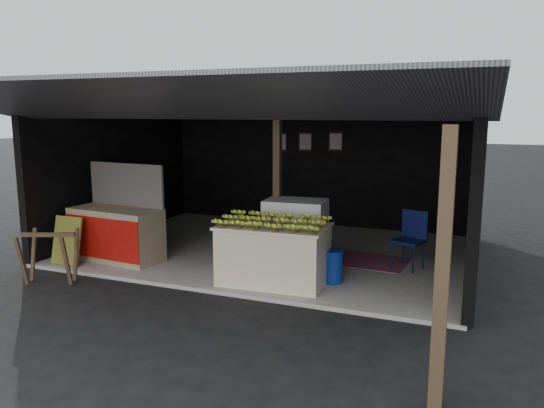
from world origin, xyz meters
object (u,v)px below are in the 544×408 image
at_px(white_crate, 295,232).
at_px(plastic_chair, 411,235).
at_px(water_barrel, 332,267).
at_px(banana_table, 274,254).
at_px(sawhorse, 49,252).
at_px(neighbor_stall, 117,231).

height_order(white_crate, plastic_chair, white_crate).
xyz_separation_m(water_barrel, plastic_chair, (0.99, 1.21, 0.32)).
height_order(white_crate, water_barrel, white_crate).
distance_m(banana_table, water_barrel, 0.91).
distance_m(sawhorse, plastic_chair, 5.70).
distance_m(banana_table, neighbor_stall, 2.99).
bearing_deg(sawhorse, banana_table, -2.41).
bearing_deg(sawhorse, neighbor_stall, 58.23).
distance_m(white_crate, neighbor_stall, 3.09).
height_order(white_crate, neighbor_stall, neighbor_stall).
xyz_separation_m(neighbor_stall, water_barrel, (3.80, 0.19, -0.26)).
relative_size(water_barrel, plastic_chair, 0.50).
distance_m(white_crate, sawhorse, 3.86).
bearing_deg(water_barrel, banana_table, -156.90).
height_order(banana_table, neighbor_stall, neighbor_stall).
bearing_deg(plastic_chair, white_crate, -144.64).
bearing_deg(water_barrel, sawhorse, -159.39).
bearing_deg(white_crate, water_barrel, -43.32).
relative_size(banana_table, water_barrel, 3.53).
bearing_deg(banana_table, plastic_chair, 37.98).
height_order(sawhorse, water_barrel, sawhorse).
relative_size(white_crate, plastic_chair, 1.16).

